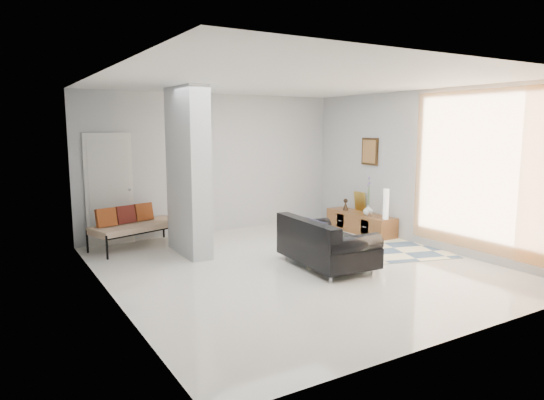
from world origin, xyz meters
TOP-DOWN VIEW (x-y plane):
  - floor at (0.00, 0.00)m, footprint 6.00×6.00m
  - ceiling at (0.00, 0.00)m, footprint 6.00×6.00m
  - wall_back at (0.00, 3.00)m, footprint 6.00×0.00m
  - wall_front at (0.00, -3.00)m, footprint 6.00×0.00m
  - wall_left at (-2.75, 0.00)m, footprint 0.00×6.00m
  - wall_right at (2.75, 0.00)m, footprint 0.00×6.00m
  - partition_column at (-1.10, 1.60)m, footprint 0.35×1.20m
  - hallway_door at (-2.10, 2.96)m, footprint 0.85×0.06m
  - curtain at (2.67, -1.15)m, footprint 0.00×2.55m
  - wall_art at (2.72, 1.38)m, footprint 0.04×0.45m
  - media_console at (2.52, 1.38)m, footprint 0.45×1.69m
  - loveseat at (0.37, -0.23)m, footprint 1.02×1.65m
  - daybed at (-1.79, 2.47)m, footprint 1.74×1.13m
  - area_rug at (1.60, 0.20)m, footprint 3.09×2.48m
  - cylinder_lamp at (2.50, 0.64)m, footprint 0.11×0.11m
  - bronze_figurine at (2.47, 1.80)m, footprint 0.13×0.13m
  - vase at (2.47, 1.10)m, footprint 0.23×0.23m

SIDE VIEW (x-z plane):
  - floor at x=0.00m, z-range 0.00..0.00m
  - area_rug at x=1.60m, z-range 0.00..0.01m
  - media_console at x=2.52m, z-range -0.19..0.61m
  - loveseat at x=0.37m, z-range -0.03..0.73m
  - daybed at x=-1.79m, z-range 0.04..0.81m
  - vase at x=2.47m, z-range 0.40..0.61m
  - bronze_figurine at x=2.47m, z-range 0.40..0.64m
  - cylinder_lamp at x=2.50m, z-range 0.40..0.98m
  - hallway_door at x=-2.10m, z-range 0.00..2.04m
  - partition_column at x=-1.10m, z-range 0.00..2.80m
  - wall_back at x=0.00m, z-range -1.60..4.40m
  - wall_front at x=0.00m, z-range -1.60..4.40m
  - wall_left at x=-2.75m, z-range -1.60..4.40m
  - wall_right at x=2.75m, z-range -1.60..4.40m
  - curtain at x=2.67m, z-range 0.17..2.72m
  - wall_art at x=2.72m, z-range 1.38..1.92m
  - ceiling at x=0.00m, z-range 2.80..2.80m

